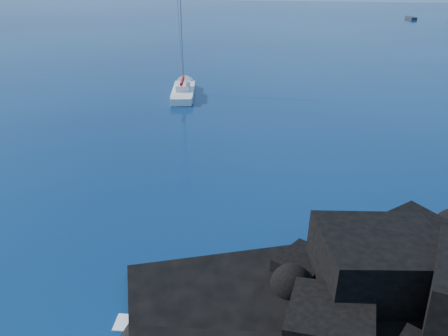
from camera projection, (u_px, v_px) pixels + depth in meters
name	position (u px, v px, depth m)	size (l,w,h in m)	color
surf_foam	(254.00, 299.00, 18.44)	(10.00, 8.00, 0.06)	white
sailboat	(184.00, 95.00, 48.28)	(2.32, 11.08, 11.62)	white
distant_boat_a	(411.00, 19.00, 122.64)	(1.58, 5.07, 0.68)	#28272D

